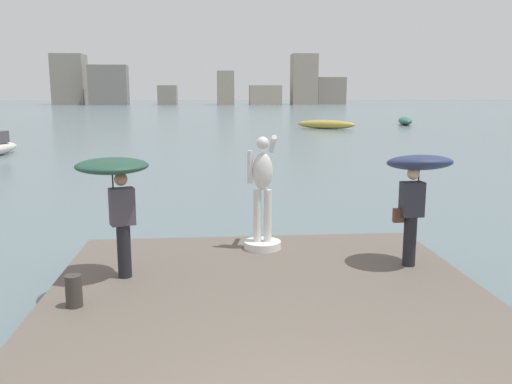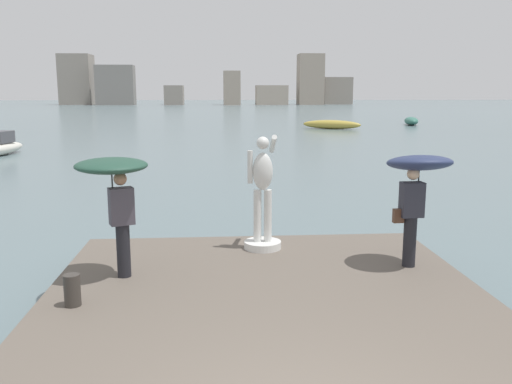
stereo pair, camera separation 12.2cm
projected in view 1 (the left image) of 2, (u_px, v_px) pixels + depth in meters
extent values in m
plane|color=slate|center=(220.00, 134.00, 43.81)|extent=(400.00, 400.00, 0.00)
cube|color=#60564C|center=(283.00, 360.00, 6.51)|extent=(6.69, 9.94, 0.40)
cylinder|color=silver|center=(262.00, 245.00, 10.45)|extent=(0.72, 0.72, 0.14)
cylinder|color=silver|center=(257.00, 216.00, 10.34)|extent=(0.15, 0.15, 1.01)
cylinder|color=silver|center=(268.00, 216.00, 10.35)|extent=(0.15, 0.15, 1.01)
ellipsoid|color=silver|center=(263.00, 171.00, 10.19)|extent=(0.38, 0.26, 0.71)
sphere|color=silver|center=(263.00, 143.00, 10.09)|extent=(0.24, 0.24, 0.24)
cylinder|color=silver|center=(250.00, 167.00, 10.15)|extent=(0.10, 0.10, 0.62)
cylinder|color=silver|center=(273.00, 144.00, 10.38)|extent=(0.10, 0.59, 0.40)
cylinder|color=black|center=(124.00, 251.00, 8.76)|extent=(0.22, 0.22, 0.88)
cube|color=#47424C|center=(122.00, 206.00, 8.63)|extent=(0.44, 0.36, 0.60)
sphere|color=#A87A5B|center=(121.00, 179.00, 8.55)|extent=(0.21, 0.21, 0.21)
cylinder|color=#262626|center=(113.00, 187.00, 8.55)|extent=(0.02, 0.02, 0.55)
ellipsoid|color=#234738|center=(112.00, 166.00, 8.49)|extent=(1.49, 1.49, 0.25)
cylinder|color=black|center=(410.00, 241.00, 9.35)|extent=(0.22, 0.22, 0.88)
cube|color=#2D2D38|center=(412.00, 199.00, 9.21)|extent=(0.39, 0.26, 0.60)
sphere|color=beige|center=(413.00, 174.00, 9.13)|extent=(0.21, 0.21, 0.21)
cylinder|color=#262626|center=(418.00, 181.00, 9.21)|extent=(0.02, 0.02, 0.51)
ellipsoid|color=navy|center=(420.00, 162.00, 9.16)|extent=(1.17, 1.19, 0.39)
cube|color=#513323|center=(398.00, 215.00, 9.25)|extent=(0.19, 0.11, 0.24)
cylinder|color=#38332D|center=(74.00, 291.00, 7.58)|extent=(0.23, 0.23, 0.46)
ellipsoid|color=#336B5B|center=(405.00, 121.00, 56.49)|extent=(2.01, 3.89, 0.84)
ellipsoid|color=#B2993D|center=(326.00, 124.00, 50.34)|extent=(5.36, 3.54, 0.83)
cube|color=gray|center=(70.00, 80.00, 146.94)|extent=(8.38, 7.86, 13.52)
cube|color=gray|center=(109.00, 85.00, 142.69)|extent=(9.98, 5.08, 10.42)
cube|color=gray|center=(168.00, 95.00, 145.89)|extent=(4.93, 7.67, 5.18)
cube|color=gray|center=(225.00, 88.00, 144.82)|extent=(4.40, 7.74, 8.93)
cube|color=#A89989|center=(265.00, 95.00, 146.45)|extent=(8.62, 4.42, 5.21)
cube|color=gray|center=(304.00, 80.00, 147.87)|extent=(6.80, 6.11, 13.61)
cube|color=gray|center=(331.00, 91.00, 153.85)|extent=(7.96, 4.54, 7.56)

